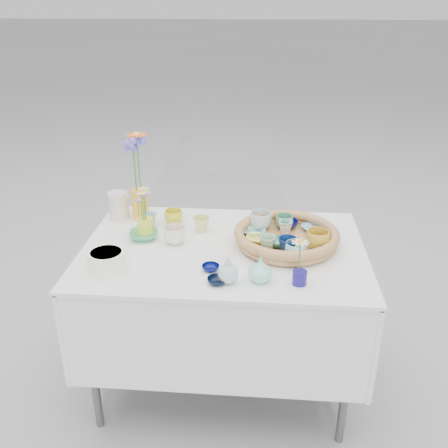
# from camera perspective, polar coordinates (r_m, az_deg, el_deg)

# --- Properties ---
(ground) EXTENTS (80.00, 80.00, 0.00)m
(ground) POSITION_cam_1_polar(r_m,az_deg,el_deg) (2.68, -0.04, -17.33)
(ground) COLOR gray
(display_table) EXTENTS (1.26, 0.86, 0.77)m
(display_table) POSITION_cam_1_polar(r_m,az_deg,el_deg) (2.68, -0.04, -17.33)
(display_table) COLOR white
(display_table) RESTS_ON ground
(wicker_tray) EXTENTS (0.47, 0.47, 0.08)m
(wicker_tray) POSITION_cam_1_polar(r_m,az_deg,el_deg) (2.26, 7.15, -1.45)
(wicker_tray) COLOR #A46737
(wicker_tray) RESTS_ON display_table
(tray_ceramic_0) EXTENTS (0.11, 0.11, 0.03)m
(tray_ceramic_0) POSITION_cam_1_polar(r_m,az_deg,el_deg) (2.40, 7.17, 0.04)
(tray_ceramic_0) COLOR #080C53
(tray_ceramic_0) RESTS_ON wicker_tray
(tray_ceramic_1) EXTENTS (0.15, 0.15, 0.04)m
(tray_ceramic_1) POSITION_cam_1_polar(r_m,az_deg,el_deg) (2.29, 11.07, -1.47)
(tray_ceramic_1) COLOR #05004C
(tray_ceramic_1) RESTS_ON wicker_tray
(tray_ceramic_2) EXTENTS (0.14, 0.14, 0.08)m
(tray_ceramic_2) POSITION_cam_1_polar(r_m,az_deg,el_deg) (2.21, 10.63, -1.77)
(tray_ceramic_2) COLOR gold
(tray_ceramic_2) RESTS_ON wicker_tray
(tray_ceramic_3) EXTENTS (0.11, 0.11, 0.03)m
(tray_ceramic_3) POSITION_cam_1_polar(r_m,az_deg,el_deg) (2.22, 6.18, -2.10)
(tray_ceramic_3) COLOR #52A46C
(tray_ceramic_3) RESTS_ON wicker_tray
(tray_ceramic_4) EXTENTS (0.08, 0.08, 0.07)m
(tray_ceramic_4) POSITION_cam_1_polar(r_m,az_deg,el_deg) (2.16, 5.00, -2.24)
(tray_ceramic_4) COLOR #92BB97
(tray_ceramic_4) RESTS_ON wicker_tray
(tray_ceramic_5) EXTENTS (0.13, 0.13, 0.03)m
(tray_ceramic_5) POSITION_cam_1_polar(r_m,az_deg,el_deg) (2.32, 3.41, -0.82)
(tray_ceramic_5) COLOR #7ECDC8
(tray_ceramic_5) RESTS_ON wicker_tray
(tray_ceramic_6) EXTENTS (0.12, 0.12, 0.08)m
(tray_ceramic_6) POSITION_cam_1_polar(r_m,az_deg,el_deg) (2.36, 4.20, 0.41)
(tray_ceramic_6) COLOR silver
(tray_ceramic_6) RESTS_ON wicker_tray
(tray_ceramic_7) EXTENTS (0.09, 0.09, 0.06)m
(tray_ceramic_7) POSITION_cam_1_polar(r_m,az_deg,el_deg) (2.33, 7.03, -0.35)
(tray_ceramic_7) COLOR silver
(tray_ceramic_7) RESTS_ON wicker_tray
(tray_ceramic_8) EXTENTS (0.11, 0.11, 0.02)m
(tray_ceramic_8) POSITION_cam_1_polar(r_m,az_deg,el_deg) (2.38, 9.93, -0.48)
(tray_ceramic_8) COLOR #82B1F1
(tray_ceramic_8) RESTS_ON wicker_tray
(tray_ceramic_9) EXTENTS (0.11, 0.11, 0.08)m
(tray_ceramic_9) POSITION_cam_1_polar(r_m,az_deg,el_deg) (2.14, 7.24, -2.50)
(tray_ceramic_9) COLOR #0A1F52
(tray_ceramic_9) RESTS_ON wicker_tray
(tray_ceramic_10) EXTENTS (0.12, 0.12, 0.02)m
(tray_ceramic_10) POSITION_cam_1_polar(r_m,az_deg,el_deg) (2.25, 3.78, -1.71)
(tray_ceramic_10) COLOR #F8E55E
(tray_ceramic_10) RESTS_ON wicker_tray
(tray_ceramic_11) EXTENTS (0.11, 0.11, 0.07)m
(tray_ceramic_11) POSITION_cam_1_polar(r_m,az_deg,el_deg) (2.12, 8.14, -2.98)
(tray_ceramic_11) COLOR #86D6CB
(tray_ceramic_11) RESTS_ON wicker_tray
(tray_ceramic_12) EXTENTS (0.10, 0.10, 0.07)m
(tray_ceramic_12) POSITION_cam_1_polar(r_m,az_deg,el_deg) (2.38, 6.90, 0.27)
(tray_ceramic_12) COLOR #529873
(tray_ceramic_12) RESTS_ON wicker_tray
(loose_ceramic_0) EXTENTS (0.10, 0.10, 0.07)m
(loose_ceramic_0) POSITION_cam_1_polar(r_m,az_deg,el_deg) (2.46, -5.78, 0.80)
(loose_ceramic_0) COLOR yellow
(loose_ceramic_0) RESTS_ON display_table
(loose_ceramic_1) EXTENTS (0.09, 0.09, 0.07)m
(loose_ceramic_1) POSITION_cam_1_polar(r_m,az_deg,el_deg) (2.38, -2.60, 0.01)
(loose_ceramic_1) COLOR #D2D477
(loose_ceramic_1) RESTS_ON display_table
(loose_ceramic_2) EXTENTS (0.16, 0.16, 0.03)m
(loose_ceramic_2) POSITION_cam_1_polar(r_m,az_deg,el_deg) (2.34, -9.14, -1.26)
(loose_ceramic_2) COLOR #46A471
(loose_ceramic_2) RESTS_ON display_table
(loose_ceramic_3) EXTENTS (0.10, 0.10, 0.08)m
(loose_ceramic_3) POSITION_cam_1_polar(r_m,az_deg,el_deg) (2.27, -5.65, -1.26)
(loose_ceramic_3) COLOR #F1E1C2
(loose_ceramic_3) RESTS_ON display_table
(loose_ceramic_4) EXTENTS (0.09, 0.09, 0.02)m
(loose_ceramic_4) POSITION_cam_1_polar(r_m,az_deg,el_deg) (2.05, -1.54, -5.02)
(loose_ceramic_4) COLOR #020948
(loose_ceramic_4) RESTS_ON display_table
(loose_ceramic_5) EXTENTS (0.08, 0.08, 0.06)m
(loose_ceramic_5) POSITION_cam_1_polar(r_m,az_deg,el_deg) (2.47, -8.48, 0.56)
(loose_ceramic_5) COLOR #91D3C3
(loose_ceramic_5) RESTS_ON display_table
(loose_ceramic_6) EXTENTS (0.08, 0.08, 0.02)m
(loose_ceramic_6) POSITION_cam_1_polar(r_m,az_deg,el_deg) (1.96, -0.82, -6.50)
(loose_ceramic_6) COLOR black
(loose_ceramic_6) RESTS_ON display_table
(fluted_bowl) EXTENTS (0.19, 0.19, 0.08)m
(fluted_bowl) POSITION_cam_1_polar(r_m,az_deg,el_deg) (2.10, -13.25, -4.09)
(fluted_bowl) COLOR white
(fluted_bowl) RESTS_ON display_table
(bud_vase_paleblue) EXTENTS (0.09, 0.09, 0.12)m
(bud_vase_paleblue) POSITION_cam_1_polar(r_m,az_deg,el_deg) (1.94, 0.47, -5.14)
(bud_vase_paleblue) COLOR #A3C5CD
(bud_vase_paleblue) RESTS_ON display_table
(bud_vase_seafoam) EXTENTS (0.13, 0.13, 0.10)m
(bud_vase_seafoam) POSITION_cam_1_polar(r_m,az_deg,el_deg) (1.97, 4.16, -5.21)
(bud_vase_seafoam) COLOR #89DEC1
(bud_vase_seafoam) RESTS_ON display_table
(bud_vase_cobalt) EXTENTS (0.07, 0.07, 0.06)m
(bud_vase_cobalt) POSITION_cam_1_polar(r_m,az_deg,el_deg) (1.97, 8.63, -6.07)
(bud_vase_cobalt) COLOR navy
(bud_vase_cobalt) RESTS_ON display_table
(single_daisy) EXTENTS (0.09, 0.09, 0.14)m
(single_daisy) POSITION_cam_1_polar(r_m,az_deg,el_deg) (1.94, 8.61, -3.65)
(single_daisy) COLOR white
(single_daisy) RESTS_ON bud_vase_cobalt
(tall_vase_yellow) EXTENTS (0.10, 0.10, 0.15)m
(tall_vase_yellow) POSITION_cam_1_polar(r_m,az_deg,el_deg) (2.53, -9.54, 2.26)
(tall_vase_yellow) COLOR #FCA725
(tall_vase_yellow) RESTS_ON display_table
(gerbera) EXTENTS (0.14, 0.14, 0.29)m
(gerbera) POSITION_cam_1_polar(r_m,az_deg,el_deg) (2.47, -9.74, 6.95)
(gerbera) COLOR orange
(gerbera) RESTS_ON tall_vase_yellow
(hydrangea) EXTENTS (0.11, 0.11, 0.31)m
(hydrangea) POSITION_cam_1_polar(r_m,az_deg,el_deg) (2.45, -10.15, 6.21)
(hydrangea) COLOR #7356C1
(hydrangea) RESTS_ON tall_vase_yellow
(white_pitcher) EXTENTS (0.14, 0.10, 0.14)m
(white_pitcher) POSITION_cam_1_polar(r_m,az_deg,el_deg) (2.56, -11.96, 2.11)
(white_pitcher) COLOR beige
(white_pitcher) RESTS_ON display_table
(daisy_cup) EXTENTS (0.09, 0.09, 0.08)m
(daisy_cup) POSITION_cam_1_polar(r_m,az_deg,el_deg) (2.37, -9.00, -0.25)
(daisy_cup) COLOR yellow
(daisy_cup) RESTS_ON display_table
(daisy_posy) EXTENTS (0.10, 0.10, 0.15)m
(daisy_posy) POSITION_cam_1_polar(r_m,az_deg,el_deg) (2.32, -9.38, 2.23)
(daisy_posy) COLOR beige
(daisy_posy) RESTS_ON daisy_cup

